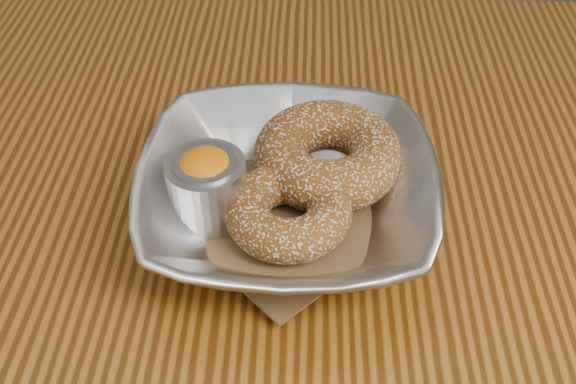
{
  "coord_description": "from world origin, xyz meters",
  "views": [
    {
      "loc": [
        0.05,
        -0.31,
        1.12
      ],
      "look_at": [
        0.04,
        0.05,
        0.78
      ],
      "focal_mm": 42.0,
      "sensor_mm": 36.0,
      "label": 1
    }
  ],
  "objects_px": {
    "donut_back": "(328,154)",
    "donut_front": "(288,211)",
    "serving_bowl": "(288,195)",
    "table": "(241,345)",
    "ramekin": "(207,186)"
  },
  "relations": [
    {
      "from": "donut_back",
      "to": "donut_front",
      "type": "height_order",
      "value": "donut_back"
    },
    {
      "from": "donut_back",
      "to": "donut_front",
      "type": "distance_m",
      "value": 0.07
    },
    {
      "from": "serving_bowl",
      "to": "donut_front",
      "type": "height_order",
      "value": "serving_bowl"
    },
    {
      "from": "table",
      "to": "ramekin",
      "type": "relative_size",
      "value": 20.79
    },
    {
      "from": "table",
      "to": "donut_front",
      "type": "bearing_deg",
      "value": 39.41
    },
    {
      "from": "table",
      "to": "ramekin",
      "type": "xyz_separation_m",
      "value": [
        -0.02,
        0.04,
        0.14
      ]
    },
    {
      "from": "serving_bowl",
      "to": "ramekin",
      "type": "relative_size",
      "value": 3.76
    },
    {
      "from": "table",
      "to": "donut_front",
      "type": "height_order",
      "value": "donut_front"
    },
    {
      "from": "donut_back",
      "to": "donut_front",
      "type": "xyz_separation_m",
      "value": [
        -0.03,
        -0.06,
        -0.0
      ]
    },
    {
      "from": "table",
      "to": "donut_back",
      "type": "xyz_separation_m",
      "value": [
        0.07,
        0.09,
        0.13
      ]
    },
    {
      "from": "donut_front",
      "to": "donut_back",
      "type": "bearing_deg",
      "value": 64.07
    },
    {
      "from": "donut_front",
      "to": "ramekin",
      "type": "bearing_deg",
      "value": 167.75
    },
    {
      "from": "table",
      "to": "donut_back",
      "type": "distance_m",
      "value": 0.17
    },
    {
      "from": "table",
      "to": "donut_back",
      "type": "height_order",
      "value": "donut_back"
    },
    {
      "from": "ramekin",
      "to": "serving_bowl",
      "type": "bearing_deg",
      "value": 2.83
    }
  ]
}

